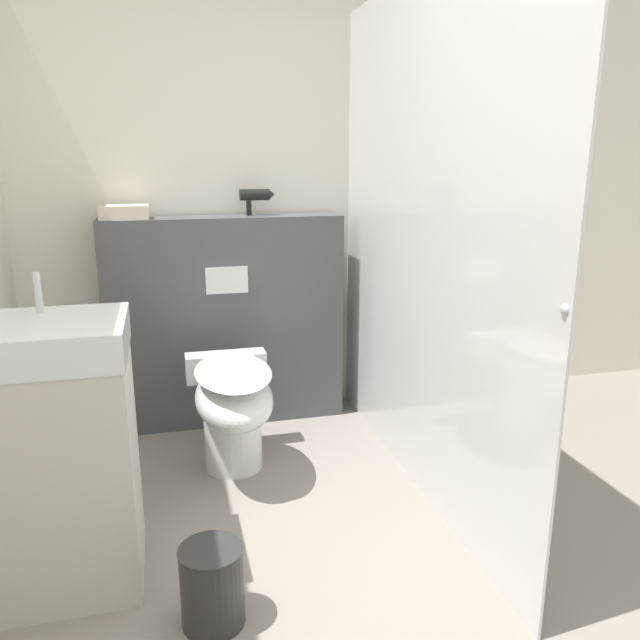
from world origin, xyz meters
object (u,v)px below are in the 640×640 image
(toilet, at_px, (233,405))
(sink_vanity, at_px, (50,457))
(waste_bin, at_px, (212,586))
(hair_drier, at_px, (256,196))

(toilet, distance_m, sink_vanity, 0.94)
(toilet, bearing_deg, waste_bin, -100.65)
(toilet, bearing_deg, hair_drier, 70.78)
(sink_vanity, bearing_deg, hair_drier, 54.83)
(toilet, relative_size, waste_bin, 2.54)
(hair_drier, bearing_deg, waste_bin, -104.18)
(sink_vanity, distance_m, hair_drier, 1.77)
(hair_drier, height_order, waste_bin, hair_drier)
(sink_vanity, bearing_deg, toilet, 42.94)
(waste_bin, bearing_deg, toilet, 79.35)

